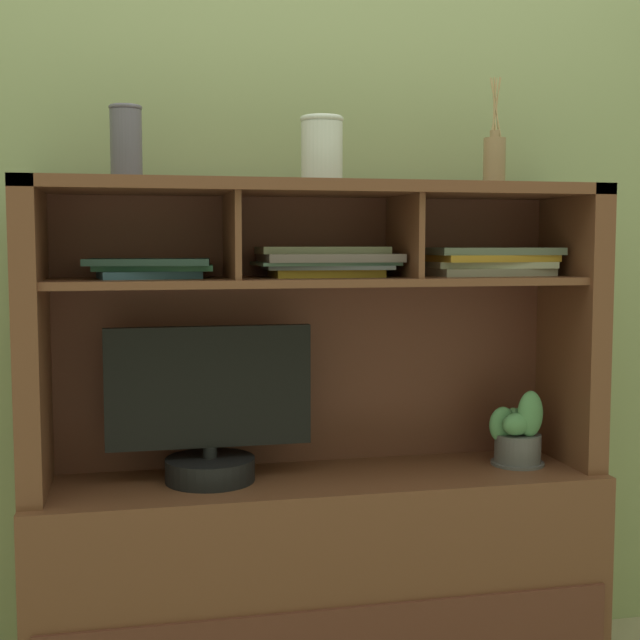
{
  "coord_description": "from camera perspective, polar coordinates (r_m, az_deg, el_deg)",
  "views": [
    {
      "loc": [
        -0.48,
        -2.2,
        1.21
      ],
      "look_at": [
        0.0,
        0.0,
        1.01
      ],
      "focal_mm": 48.37,
      "sensor_mm": 36.0,
      "label": 1
    }
  ],
  "objects": [
    {
      "name": "ceramic_vase",
      "position": [
        2.25,
        0.13,
        11.26
      ],
      "size": [
        0.11,
        0.11,
        0.17
      ],
      "color": "silver",
      "rests_on": "media_console"
    },
    {
      "name": "accent_vase",
      "position": [
        2.24,
        -12.71,
        11.38
      ],
      "size": [
        0.08,
        0.08,
        0.18
      ],
      "color": "#585465",
      "rests_on": "media_console"
    },
    {
      "name": "tv_monitor",
      "position": [
        2.26,
        -7.33,
        -6.42
      ],
      "size": [
        0.53,
        0.23,
        0.4
      ],
      "color": "black",
      "rests_on": "media_console"
    },
    {
      "name": "magazine_stack_left",
      "position": [
        2.29,
        0.42,
        3.9
      ],
      "size": [
        0.38,
        0.22,
        0.08
      ],
      "color": "gold",
      "rests_on": "media_console"
    },
    {
      "name": "media_console",
      "position": [
        2.39,
        -0.03,
        -14.04
      ],
      "size": [
        1.51,
        0.44,
        1.37
      ],
      "color": "brown",
      "rests_on": "ground"
    },
    {
      "name": "back_wall",
      "position": [
        2.49,
        -1.18,
        9.32
      ],
      "size": [
        6.0,
        0.02,
        2.8
      ],
      "primitive_type": "cube",
      "color": "#90A06C",
      "rests_on": "ground"
    },
    {
      "name": "potted_orchid",
      "position": [
        2.48,
        12.98,
        -7.41
      ],
      "size": [
        0.16,
        0.15,
        0.21
      ],
      "color": "#565458",
      "rests_on": "media_console"
    },
    {
      "name": "magazine_stack_right",
      "position": [
        2.45,
        11.07,
        3.83
      ],
      "size": [
        0.36,
        0.25,
        0.08
      ],
      "color": "gray",
      "rests_on": "media_console"
    },
    {
      "name": "magazine_stack_centre",
      "position": [
        2.23,
        -11.19,
        3.42
      ],
      "size": [
        0.33,
        0.22,
        0.05
      ],
      "color": "#355873",
      "rests_on": "media_console"
    },
    {
      "name": "diffuser_bottle",
      "position": [
        2.43,
        11.47,
        10.34
      ],
      "size": [
        0.06,
        0.06,
        0.29
      ],
      "color": "#927552",
      "rests_on": "media_console"
    }
  ]
}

